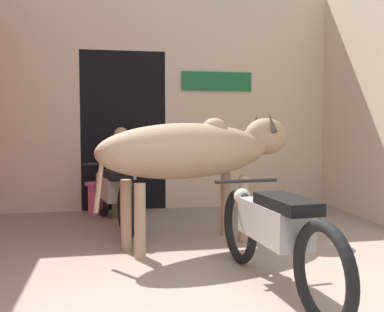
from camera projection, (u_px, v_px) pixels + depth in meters
wall_back_with_doorway at (145, 113)px, 6.95m from camera, size 5.18×0.93×3.30m
cow at (198, 151)px, 4.72m from camera, size 2.36×1.28×1.42m
motorcycle_near at (274, 231)px, 3.44m from camera, size 0.58×2.08×0.79m
motorcycle_far at (113, 192)px, 5.60m from camera, size 0.64×2.02×0.76m
shopkeeper_seated at (122, 169)px, 6.25m from camera, size 0.40×0.33×1.24m
plastic_stool at (95, 197)px, 6.34m from camera, size 0.29×0.29×0.46m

